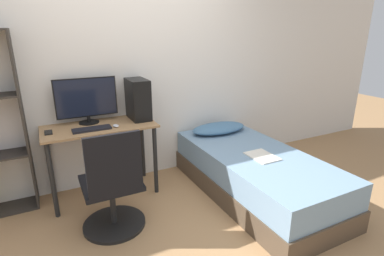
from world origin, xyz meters
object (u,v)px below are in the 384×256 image
Objects in this scene: bed at (254,174)px; monitor at (87,99)px; keyboard at (92,129)px; office_chair at (113,194)px; pc_tower at (138,99)px.

monitor reaches higher than bed.
monitor is 1.69× the size of keyboard.
office_chair is 1.08m from pc_tower.
office_chair is at bearing 177.64° from bed.
keyboard reaches higher than bed.
monitor is 0.35m from keyboard.
pc_tower is at bearing 18.78° from keyboard.
bed is 1.72m from keyboard.
bed is 1.47m from pc_tower.
office_chair is 2.63× the size of keyboard.
monitor reaches higher than keyboard.
bed is 4.63× the size of pc_tower.
pc_tower is (0.52, 0.18, 0.20)m from keyboard.
pc_tower reaches higher than office_chair.
office_chair reaches higher than bed.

